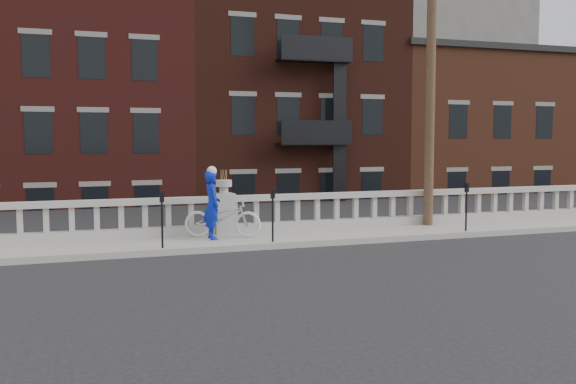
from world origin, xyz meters
The scene contains 11 objects.
ground centered at (0.00, 0.00, 0.00)m, with size 120.00×120.00×0.00m, color black.
sidewalk centered at (0.00, 3.00, 0.07)m, with size 32.00×2.20×0.15m, color #9A978F.
balustrade centered at (0.00, 3.95, 0.64)m, with size 28.00×0.34×1.03m.
planter_pedestal centered at (0.00, 3.95, 0.83)m, with size 0.55×0.55×1.76m.
lower_level centered at (0.56, 23.04, 2.63)m, with size 80.00×44.00×20.80m.
utility_pole centered at (6.20, 3.60, 5.24)m, with size 1.60×0.28×10.00m.
parking_meter_a centered at (-1.94, 2.15, 1.00)m, with size 0.10×0.09×1.36m.
parking_meter_b centered at (0.82, 2.15, 1.00)m, with size 0.10×0.09×1.36m.
parking_meter_c centered at (6.54, 2.15, 1.00)m, with size 0.10×0.09×1.36m.
bicycle centered at (-0.19, 3.33, 0.68)m, with size 0.71×2.03×1.06m, color silver.
cyclist centered at (-0.52, 3.08, 1.04)m, with size 0.65×0.43×1.78m, color #0B1FAE.
Camera 1 is at (-4.08, -13.09, 2.77)m, focal length 40.00 mm.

